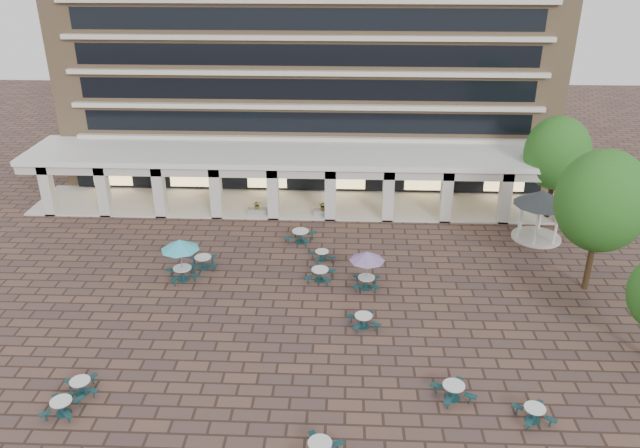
# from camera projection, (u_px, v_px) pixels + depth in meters

# --- Properties ---
(ground) EXTENTS (120.00, 120.00, 0.00)m
(ground) POSITION_uv_depth(u_px,v_px,m) (287.00, 308.00, 35.29)
(ground) COLOR brown
(ground) RESTS_ON ground
(apartment_building) EXTENTS (40.00, 15.50, 25.20)m
(apartment_building) POSITION_uv_depth(u_px,v_px,m) (311.00, 21.00, 53.11)
(apartment_building) COLOR #9F7D5A
(apartment_building) RESTS_ON ground
(retail_arcade) EXTENTS (42.00, 6.60, 4.40)m
(retail_arcade) POSITION_uv_depth(u_px,v_px,m) (304.00, 169.00, 47.46)
(retail_arcade) COLOR white
(retail_arcade) RESTS_ON ground
(picnic_table_0) EXTENTS (1.65, 1.65, 0.71)m
(picnic_table_0) POSITION_uv_depth(u_px,v_px,m) (62.00, 406.00, 27.32)
(picnic_table_0) COLOR #133A3B
(picnic_table_0) RESTS_ON ground
(picnic_table_1) EXTENTS (2.02, 2.02, 0.74)m
(picnic_table_1) POSITION_uv_depth(u_px,v_px,m) (320.00, 448.00, 25.04)
(picnic_table_1) COLOR #133A3B
(picnic_table_1) RESTS_ON ground
(picnic_table_2) EXTENTS (2.05, 2.05, 0.76)m
(picnic_table_2) POSITION_uv_depth(u_px,v_px,m) (453.00, 390.00, 28.21)
(picnic_table_2) COLOR #133A3B
(picnic_table_2) RESTS_ON ground
(picnic_table_3) EXTENTS (1.80, 1.80, 0.70)m
(picnic_table_3) POSITION_uv_depth(u_px,v_px,m) (534.00, 413.00, 26.94)
(picnic_table_3) COLOR #133A3B
(picnic_table_3) RESTS_ON ground
(picnic_table_4) EXTENTS (2.34, 2.34, 2.70)m
(picnic_table_4) POSITION_uv_depth(u_px,v_px,m) (180.00, 246.00, 37.26)
(picnic_table_4) COLOR #133A3B
(picnic_table_4) RESTS_ON ground
(picnic_table_5) EXTENTS (1.90, 1.90, 0.70)m
(picnic_table_5) POSITION_uv_depth(u_px,v_px,m) (81.00, 385.00, 28.57)
(picnic_table_5) COLOR #133A3B
(picnic_table_5) RESTS_ON ground
(picnic_table_7) EXTENTS (1.89, 1.89, 0.72)m
(picnic_table_7) POSITION_uv_depth(u_px,v_px,m) (363.00, 320.00, 33.44)
(picnic_table_7) COLOR #133A3B
(picnic_table_7) RESTS_ON ground
(picnic_table_8) EXTENTS (2.02, 2.02, 0.79)m
(picnic_table_8) POSITION_uv_depth(u_px,v_px,m) (203.00, 261.00, 39.37)
(picnic_table_8) COLOR #133A3B
(picnic_table_8) RESTS_ON ground
(picnic_table_9) EXTENTS (1.79, 1.79, 0.66)m
(picnic_table_9) POSITION_uv_depth(u_px,v_px,m) (322.00, 255.00, 40.36)
(picnic_table_9) COLOR #133A3B
(picnic_table_9) RESTS_ON ground
(picnic_table_10) EXTENTS (2.00, 2.00, 0.79)m
(picnic_table_10) POSITION_uv_depth(u_px,v_px,m) (320.00, 274.00, 37.93)
(picnic_table_10) COLOR #133A3B
(picnic_table_10) RESTS_ON ground
(picnic_table_11) EXTENTS (2.11, 2.11, 2.44)m
(picnic_table_11) POSITION_uv_depth(u_px,v_px,m) (367.00, 258.00, 36.43)
(picnic_table_11) COLOR #133A3B
(picnic_table_11) RESTS_ON ground
(picnic_table_12) EXTENTS (2.27, 2.27, 0.86)m
(picnic_table_12) POSITION_uv_depth(u_px,v_px,m) (301.00, 235.00, 42.73)
(picnic_table_12) COLOR #133A3B
(picnic_table_12) RESTS_ON ground
(gazebo) EXTENTS (3.78, 3.78, 3.52)m
(gazebo) POSITION_uv_depth(u_px,v_px,m) (541.00, 203.00, 42.35)
(gazebo) COLOR beige
(gazebo) RESTS_ON ground
(tree_east_a) EXTENTS (5.17, 5.17, 8.62)m
(tree_east_a) POSITION_uv_depth(u_px,v_px,m) (602.00, 201.00, 34.97)
(tree_east_a) COLOR #3C2818
(tree_east_a) RESTS_ON ground
(tree_east_c) EXTENTS (4.65, 4.65, 7.74)m
(tree_east_c) POSITION_uv_depth(u_px,v_px,m) (557.00, 153.00, 44.51)
(tree_east_c) COLOR #3C2818
(tree_east_c) RESTS_ON ground
(planter_left) EXTENTS (1.50, 0.63, 1.16)m
(planter_left) POSITION_uv_depth(u_px,v_px,m) (257.00, 210.00, 46.94)
(planter_left) COLOR gray
(planter_left) RESTS_ON ground
(planter_right) EXTENTS (1.50, 0.60, 1.17)m
(planter_right) POSITION_uv_depth(u_px,v_px,m) (323.00, 211.00, 46.75)
(planter_right) COLOR gray
(planter_right) RESTS_ON ground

